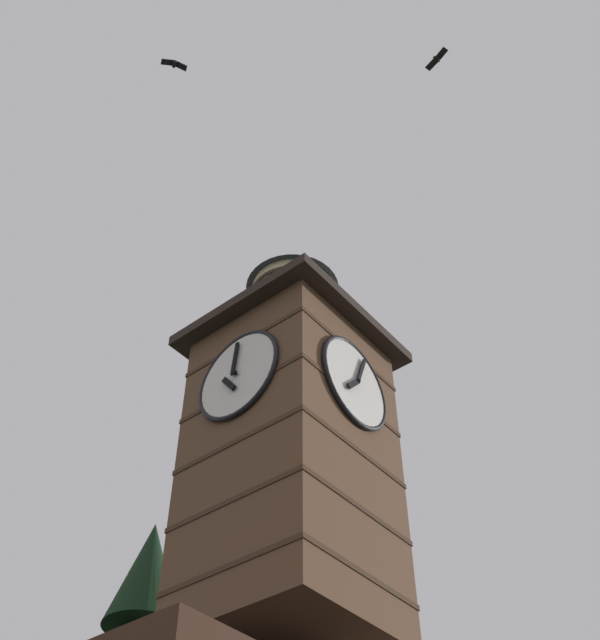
{
  "coord_description": "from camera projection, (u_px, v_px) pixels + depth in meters",
  "views": [
    {
      "loc": [
        9.12,
        8.82,
        1.55
      ],
      "look_at": [
        -1.06,
        0.52,
        14.7
      ],
      "focal_mm": 45.1,
      "sensor_mm": 36.0,
      "label": 1
    }
  ],
  "objects": [
    {
      "name": "clock_tower",
      "position": [
        291.0,
        441.0,
        16.28
      ],
      "size": [
        3.9,
        3.9,
        9.87
      ],
      "color": "brown",
      "rests_on": "building_main"
    },
    {
      "name": "flying_bird_low",
      "position": [
        174.0,
        64.0,
        19.73
      ],
      "size": [
        0.61,
        0.47,
        0.14
      ],
      "color": "black"
    },
    {
      "name": "flying_bird_high",
      "position": [
        437.0,
        59.0,
        18.19
      ],
      "size": [
        0.29,
        0.63,
        0.11
      ],
      "color": "black"
    }
  ]
}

